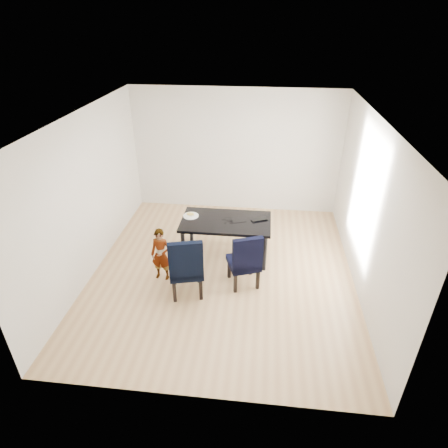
# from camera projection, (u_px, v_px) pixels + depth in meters

# --- Properties ---
(floor) EXTENTS (4.50, 5.00, 0.01)m
(floor) POSITION_uv_depth(u_px,v_px,m) (223.00, 271.00, 6.63)
(floor) COLOR tan
(floor) RESTS_ON ground
(ceiling) EXTENTS (4.50, 5.00, 0.01)m
(ceiling) POSITION_uv_depth(u_px,v_px,m) (222.00, 117.00, 5.28)
(ceiling) COLOR white
(ceiling) RESTS_ON wall_back
(wall_back) EXTENTS (4.50, 0.01, 2.70)m
(wall_back) POSITION_uv_depth(u_px,v_px,m) (236.00, 152.00, 8.11)
(wall_back) COLOR silver
(wall_back) RESTS_ON ground
(wall_front) EXTENTS (4.50, 0.01, 2.70)m
(wall_front) POSITION_uv_depth(u_px,v_px,m) (194.00, 313.00, 3.79)
(wall_front) COLOR silver
(wall_front) RESTS_ON ground
(wall_left) EXTENTS (0.01, 5.00, 2.70)m
(wall_left) POSITION_uv_depth(u_px,v_px,m) (87.00, 196.00, 6.17)
(wall_left) COLOR white
(wall_left) RESTS_ON ground
(wall_right) EXTENTS (0.01, 5.00, 2.70)m
(wall_right) POSITION_uv_depth(u_px,v_px,m) (368.00, 210.00, 5.73)
(wall_right) COLOR silver
(wall_right) RESTS_ON ground
(dining_table) EXTENTS (1.60, 0.90, 0.75)m
(dining_table) POSITION_uv_depth(u_px,v_px,m) (226.00, 238.00, 6.87)
(dining_table) COLOR black
(dining_table) RESTS_ON floor
(chair_left) EXTENTS (0.64, 0.65, 1.08)m
(chair_left) POSITION_uv_depth(u_px,v_px,m) (186.00, 264.00, 5.88)
(chair_left) COLOR black
(chair_left) RESTS_ON floor
(chair_right) EXTENTS (0.62, 0.64, 1.00)m
(chair_right) POSITION_uv_depth(u_px,v_px,m) (244.00, 258.00, 6.10)
(chair_right) COLOR black
(chair_right) RESTS_ON floor
(child) EXTENTS (0.37, 0.26, 0.95)m
(child) POSITION_uv_depth(u_px,v_px,m) (161.00, 255.00, 6.24)
(child) COLOR #FF5B15
(child) RESTS_ON floor
(plate) EXTENTS (0.34, 0.34, 0.02)m
(plate) POSITION_uv_depth(u_px,v_px,m) (191.00, 216.00, 6.82)
(plate) COLOR white
(plate) RESTS_ON dining_table
(sandwich) EXTENTS (0.16, 0.10, 0.06)m
(sandwich) POSITION_uv_depth(u_px,v_px,m) (190.00, 214.00, 6.81)
(sandwich) COLOR gold
(sandwich) RESTS_ON plate
(laptop) EXTENTS (0.36, 0.30, 0.02)m
(laptop) POSITION_uv_depth(u_px,v_px,m) (259.00, 218.00, 6.74)
(laptop) COLOR black
(laptop) RESTS_ON dining_table
(cable_tangle) EXTENTS (0.17, 0.17, 0.01)m
(cable_tangle) POSITION_uv_depth(u_px,v_px,m) (229.00, 223.00, 6.62)
(cable_tangle) COLOR black
(cable_tangle) RESTS_ON dining_table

